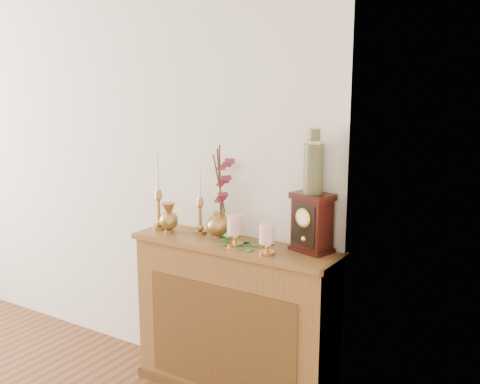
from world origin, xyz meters
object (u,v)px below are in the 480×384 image
Objects in this scene: candlestick_left at (159,203)px; mantel_clock at (312,223)px; ginger_jar at (223,195)px; candlestick_center at (200,210)px; ceramic_vase at (314,165)px; bud_vase at (169,218)px.

candlestick_left is 0.98m from mantel_clock.
candlestick_left is at bearing -166.82° from ginger_jar.
ceramic_vase is (0.70, 0.04, 0.32)m from candlestick_center.
ginger_jar reaches higher than mantel_clock.
bud_vase is 0.36m from ginger_jar.
ginger_jar is 0.61m from ceramic_vase.
mantel_clock is at bearing 3.22° from candlestick_center.
bud_vase is at bearing -155.79° from mantel_clock.
bud_vase is at bearing -153.38° from candlestick_center.
ceramic_vase reaches higher than mantel_clock.
candlestick_center is at bearing 26.62° from bud_vase.
candlestick_center is at bearing 10.98° from candlestick_left.
ceramic_vase is (0.00, 0.00, 0.31)m from mantel_clock.
bud_vase is at bearing -171.70° from ceramic_vase.
ginger_jar is 0.57m from mantel_clock.
ginger_jar is (0.14, 0.04, 0.10)m from candlestick_center.
candlestick_center reaches higher than mantel_clock.
ginger_jar reaches higher than bud_vase.
candlestick_left reaches higher than candlestick_center.
mantel_clock is (0.97, 0.09, -0.01)m from candlestick_left.
ceramic_vase is (0.57, -0.00, 0.22)m from ginger_jar.
ginger_jar reaches higher than candlestick_center.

